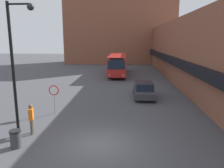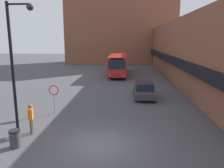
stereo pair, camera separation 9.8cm
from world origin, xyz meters
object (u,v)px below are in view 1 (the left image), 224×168
trash_bin (16,139)px  city_bus (118,64)px  stop_sign (54,93)px  street_lamp (17,59)px  pedestrian (31,116)px  parked_car_front (144,90)px

trash_bin → city_bus: bearing=79.9°
stop_sign → street_lamp: street_lamp is taller
pedestrian → trash_bin: 1.86m
city_bus → parked_car_front: (3.07, -14.51, -1.00)m
street_lamp → pedestrian: 3.53m
street_lamp → pedestrian: street_lamp is taller
stop_sign → pedestrian: size_ratio=1.22×
street_lamp → trash_bin: bearing=-85.1°
city_bus → street_lamp: (-4.59, -24.35, 2.80)m
stop_sign → parked_car_front: bearing=37.0°
pedestrian → trash_bin: size_ratio=1.92×
parked_car_front → street_lamp: (-7.67, -9.85, 3.80)m
parked_car_front → street_lamp: 13.05m
stop_sign → street_lamp: (-0.43, -4.40, 2.94)m
pedestrian → trash_bin: (-0.12, -1.75, -0.62)m
city_bus → stop_sign: (-4.16, -19.95, -0.14)m
stop_sign → pedestrian: bearing=-93.5°
city_bus → stop_sign: size_ratio=5.44×
parked_car_front → trash_bin: (-7.58, -10.85, -0.26)m
stop_sign → city_bus: bearing=78.2°
stop_sign → pedestrian: (-0.23, -3.65, -0.51)m
city_bus → trash_bin: 25.78m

